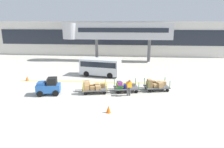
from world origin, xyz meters
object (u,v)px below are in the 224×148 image
baggage_cart_lead (93,87)px  baggage_handler (129,87)px  baggage_cart_middle (125,87)px  safety_cone_near (108,109)px  safety_cone_far (27,78)px  baggage_tug (49,87)px  shuttle_van (100,66)px  baggage_cart_tail (156,85)px

baggage_cart_lead → baggage_handler: (3.34, -0.55, 0.31)m
baggage_cart_lead → baggage_cart_middle: size_ratio=1.00×
safety_cone_near → safety_cone_far: bearing=143.5°
safety_cone_near → baggage_cart_middle: bearing=78.3°
baggage_tug → safety_cone_near: size_ratio=4.16×
baggage_tug → baggage_handler: baggage_tug is taller
baggage_handler → safety_cone_far: baggage_handler is taller
baggage_handler → safety_cone_far: 12.15m
baggage_cart_lead → shuttle_van: shuttle_van is taller
baggage_tug → safety_cone_far: bearing=135.6°
baggage_tug → baggage_handler: (7.27, 0.37, 0.11)m
baggage_cart_middle → safety_cone_far: bearing=166.8°
baggage_cart_tail → baggage_handler: size_ratio=1.97×
baggage_cart_lead → baggage_cart_middle: 3.00m
baggage_cart_tail → safety_cone_near: size_ratio=5.61×
baggage_tug → safety_cone_far: (-4.26, 4.17, -0.48)m
safety_cone_far → baggage_cart_lead: bearing=-21.6°
baggage_cart_tail → baggage_tug: bearing=-167.2°
shuttle_van → safety_cone_far: size_ratio=9.21×
shuttle_van → safety_cone_near: bearing=-78.1°
baggage_cart_tail → safety_cone_near: 6.82m
baggage_cart_lead → baggage_cart_middle: (2.93, 0.63, -0.06)m
baggage_cart_lead → baggage_cart_tail: 6.02m
baggage_cart_middle → safety_cone_near: baggage_cart_middle is taller
shuttle_van → baggage_cart_middle: bearing=-60.3°
baggage_tug → baggage_handler: size_ratio=1.47×
baggage_tug → shuttle_van: bearing=63.4°
safety_cone_far → baggage_cart_middle: bearing=-13.2°
baggage_cart_tail → shuttle_van: size_ratio=0.61×
shuttle_van → baggage_cart_lead: bearing=-87.3°
safety_cone_near → safety_cone_far: (-10.11, 7.49, 0.00)m
baggage_cart_lead → safety_cone_near: 4.67m
baggage_handler → safety_cone_far: (-11.53, 3.79, -0.59)m
baggage_cart_tail → baggage_handler: baggage_handler is taller
shuttle_van → baggage_handler: bearing=-62.0°
baggage_tug → baggage_cart_tail: (9.81, 2.22, -0.20)m
baggage_cart_lead → baggage_cart_tail: bearing=12.5°
baggage_cart_lead → baggage_handler: baggage_handler is taller
shuttle_van → safety_cone_far: 8.52m
baggage_tug → baggage_handler: 7.28m
baggage_handler → safety_cone_near: baggage_handler is taller
baggage_cart_tail → safety_cone_near: (-3.96, -5.55, -0.28)m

